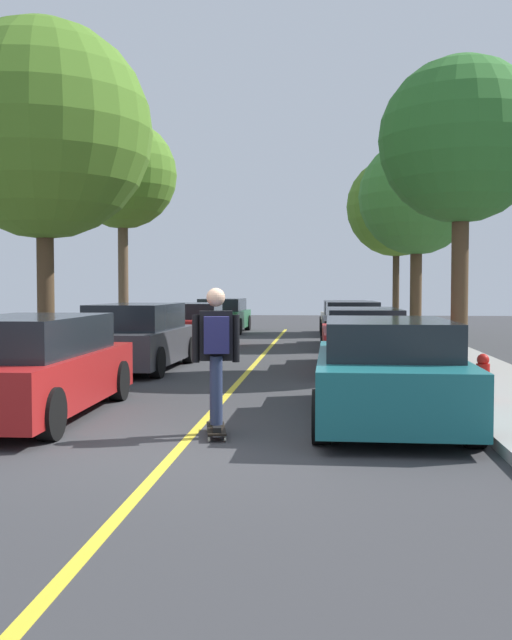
{
  "coord_description": "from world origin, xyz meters",
  "views": [
    {
      "loc": [
        1.62,
        -8.07,
        1.82
      ],
      "look_at": [
        0.09,
        8.47,
        1.08
      ],
      "focal_mm": 41.07,
      "sensor_mm": 36.0,
      "label": 1
    }
  ],
  "objects_px": {
    "street_tree_left_near": "(122,175)",
    "skateboarder": "(216,349)",
    "fire_hydrant": "(483,377)",
    "parked_car_right_nearest": "(387,371)",
    "parked_car_left_nearest": "(30,367)",
    "street_tree_right_nearest": "(461,142)",
    "parked_car_left_far": "(193,325)",
    "street_tree_left_nearest": "(44,131)",
    "street_tree_right_far": "(397,207)",
    "parked_car_left_farthest": "(222,316)",
    "skateboard": "(216,429)",
    "street_tree_right_near": "(417,198)",
    "parked_car_right_near": "(363,339)",
    "parked_car_left_near": "(137,337)",
    "parked_car_right_far": "(351,324)",
    "parked_car_right_farthest": "(346,318)"
  },
  "relations": [
    {
      "from": "parked_car_left_far",
      "to": "street_tree_right_near",
      "type": "relative_size",
      "value": 0.66
    },
    {
      "from": "skateboard",
      "to": "parked_car_left_nearest",
      "type": "bearing_deg",
      "value": 159.03
    },
    {
      "from": "parked_car_left_far",
      "to": "skateboard",
      "type": "xyz_separation_m",
      "value": [
        2.8,
        -14.05,
        -0.56
      ]
    },
    {
      "from": "street_tree_right_nearest",
      "to": "street_tree_left_near",
      "type": "bearing_deg",
      "value": 145.82
    },
    {
      "from": "parked_car_left_nearest",
      "to": "parked_car_right_far",
      "type": "bearing_deg",
      "value": 68.83
    },
    {
      "from": "parked_car_right_near",
      "to": "street_tree_left_nearest",
      "type": "distance_m",
      "value": 8.37
    },
    {
      "from": "parked_car_left_farthest",
      "to": "fire_hydrant",
      "type": "xyz_separation_m",
      "value": [
        6.47,
        -18.45,
        -0.19
      ]
    },
    {
      "from": "parked_car_right_near",
      "to": "street_tree_right_far",
      "type": "distance_m",
      "value": 14.16
    },
    {
      "from": "parked_car_right_far",
      "to": "skateboard",
      "type": "distance_m",
      "value": 14.09
    },
    {
      "from": "street_tree_right_near",
      "to": "street_tree_right_nearest",
      "type": "bearing_deg",
      "value": -90.0
    },
    {
      "from": "skateboard",
      "to": "parked_car_left_far",
      "type": "bearing_deg",
      "value": 101.26
    },
    {
      "from": "parked_car_left_near",
      "to": "street_tree_left_near",
      "type": "xyz_separation_m",
      "value": [
        -2.02,
        6.14,
        4.53
      ]
    },
    {
      "from": "street_tree_left_nearest",
      "to": "street_tree_right_far",
      "type": "bearing_deg",
      "value": 57.08
    },
    {
      "from": "parked_car_right_near",
      "to": "street_tree_right_far",
      "type": "height_order",
      "value": "street_tree_right_far"
    },
    {
      "from": "street_tree_left_near",
      "to": "skateboarder",
      "type": "xyz_separation_m",
      "value": [
        4.82,
        -13.2,
        -4.17
      ]
    },
    {
      "from": "street_tree_right_near",
      "to": "parked_car_left_nearest",
      "type": "bearing_deg",
      "value": -117.61
    },
    {
      "from": "parked_car_left_farthest",
      "to": "street_tree_left_nearest",
      "type": "height_order",
      "value": "street_tree_left_nearest"
    },
    {
      "from": "parked_car_left_near",
      "to": "parked_car_left_farthest",
      "type": "distance_m",
      "value": 13.67
    },
    {
      "from": "parked_car_right_nearest",
      "to": "fire_hydrant",
      "type": "distance_m",
      "value": 1.82
    },
    {
      "from": "street_tree_left_near",
      "to": "parked_car_left_far",
      "type": "bearing_deg",
      "value": 23.64
    },
    {
      "from": "parked_car_left_near",
      "to": "parked_car_right_far",
      "type": "relative_size",
      "value": 0.97
    },
    {
      "from": "parked_car_left_nearest",
      "to": "street_tree_right_far",
      "type": "bearing_deg",
      "value": 70.47
    },
    {
      "from": "parked_car_right_far",
      "to": "street_tree_left_near",
      "type": "height_order",
      "value": "street_tree_left_near"
    },
    {
      "from": "skateboarder",
      "to": "parked_car_left_near",
      "type": "bearing_deg",
      "value": 111.64
    },
    {
      "from": "parked_car_left_far",
      "to": "skateboarder",
      "type": "distance_m",
      "value": 14.37
    },
    {
      "from": "street_tree_left_near",
      "to": "fire_hydrant",
      "type": "bearing_deg",
      "value": -52.12
    },
    {
      "from": "parked_car_right_nearest",
      "to": "fire_hydrant",
      "type": "xyz_separation_m",
      "value": [
        1.5,
        1.02,
        -0.2
      ]
    },
    {
      "from": "parked_car_right_near",
      "to": "parked_car_left_far",
      "type": "bearing_deg",
      "value": 126.94
    },
    {
      "from": "street_tree_left_near",
      "to": "skateboarder",
      "type": "bearing_deg",
      "value": -69.94
    },
    {
      "from": "street_tree_right_nearest",
      "to": "parked_car_right_near",
      "type": "bearing_deg",
      "value": 169.16
    },
    {
      "from": "parked_car_left_nearest",
      "to": "parked_car_left_farthest",
      "type": "height_order",
      "value": "parked_car_left_nearest"
    },
    {
      "from": "parked_car_right_nearest",
      "to": "street_tree_right_near",
      "type": "height_order",
      "value": "street_tree_right_near"
    },
    {
      "from": "street_tree_left_nearest",
      "to": "fire_hydrant",
      "type": "distance_m",
      "value": 10.77
    },
    {
      "from": "parked_car_left_nearest",
      "to": "street_tree_right_nearest",
      "type": "relative_size",
      "value": 0.7
    },
    {
      "from": "parked_car_right_far",
      "to": "parked_car_right_farthest",
      "type": "relative_size",
      "value": 1.09
    },
    {
      "from": "parked_car_left_far",
      "to": "parked_car_right_nearest",
      "type": "relative_size",
      "value": 0.89
    },
    {
      "from": "parked_car_left_far",
      "to": "street_tree_left_nearest",
      "type": "relative_size",
      "value": 0.55
    },
    {
      "from": "parked_car_left_nearest",
      "to": "skateboard",
      "type": "bearing_deg",
      "value": -20.97
    },
    {
      "from": "street_tree_left_nearest",
      "to": "street_tree_right_far",
      "type": "distance_m",
      "value": 16.57
    },
    {
      "from": "skateboarder",
      "to": "skateboard",
      "type": "bearing_deg",
      "value": 100.13
    },
    {
      "from": "street_tree_right_near",
      "to": "street_tree_left_nearest",
      "type": "bearing_deg",
      "value": -139.93
    },
    {
      "from": "street_tree_left_nearest",
      "to": "street_tree_left_near",
      "type": "distance_m",
      "value": 6.31
    },
    {
      "from": "parked_car_left_farthest",
      "to": "skateboard",
      "type": "relative_size",
      "value": 5.06
    },
    {
      "from": "street_tree_left_near",
      "to": "skateboard",
      "type": "height_order",
      "value": "street_tree_left_near"
    },
    {
      "from": "fire_hydrant",
      "to": "parked_car_right_nearest",
      "type": "bearing_deg",
      "value": -145.83
    },
    {
      "from": "street_tree_left_near",
      "to": "skateboarder",
      "type": "distance_m",
      "value": 14.66
    },
    {
      "from": "parked_car_right_nearest",
      "to": "parked_car_right_near",
      "type": "height_order",
      "value": "parked_car_right_nearest"
    },
    {
      "from": "parked_car_left_far",
      "to": "parked_car_right_near",
      "type": "height_order",
      "value": "parked_car_right_near"
    },
    {
      "from": "street_tree_left_nearest",
      "to": "fire_hydrant",
      "type": "bearing_deg",
      "value": -28.45
    },
    {
      "from": "parked_car_left_far",
      "to": "street_tree_right_near",
      "type": "height_order",
      "value": "street_tree_right_near"
    }
  ]
}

